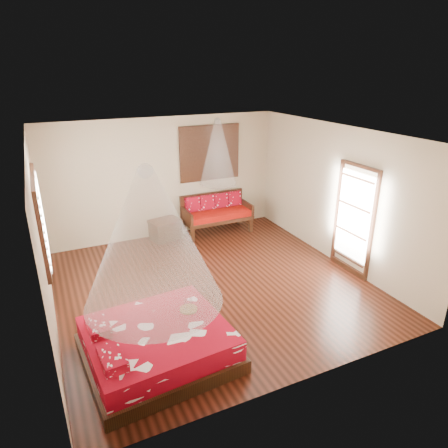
{
  "coord_description": "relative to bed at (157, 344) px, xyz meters",
  "views": [
    {
      "loc": [
        -2.59,
        -6.03,
        3.82
      ],
      "look_at": [
        0.28,
        0.1,
        1.15
      ],
      "focal_mm": 32.0,
      "sensor_mm": 36.0,
      "label": 1
    }
  ],
  "objects": [
    {
      "name": "glazed_door",
      "position": [
        4.23,
        0.95,
        0.82
      ],
      "size": [
        0.08,
        1.02,
        2.16
      ],
      "color": "black",
      "rests_on": "floor"
    },
    {
      "name": "mosquito_net_main",
      "position": [
        0.02,
        0.0,
        1.6
      ],
      "size": [
        1.8,
        1.8,
        1.8
      ],
      "primitive_type": "cone",
      "color": "white",
      "rests_on": "ceiling"
    },
    {
      "name": "window_left",
      "position": [
        -1.19,
        1.75,
        1.45
      ],
      "size": [
        0.1,
        1.74,
        1.34
      ],
      "color": "black",
      "rests_on": "wall_left"
    },
    {
      "name": "wine_tray",
      "position": [
        0.56,
        0.24,
        0.31
      ],
      "size": [
        0.26,
        0.26,
        0.21
      ],
      "rotation": [
        0.0,
        0.0,
        -0.08
      ],
      "color": "brown",
      "rests_on": "bed"
    },
    {
      "name": "storage_chest",
      "position": [
        1.37,
        4.0,
        -0.01
      ],
      "size": [
        0.79,
        0.65,
        0.48
      ],
      "rotation": [
        0.0,
        0.0,
        0.23
      ],
      "color": "black",
      "rests_on": "floor"
    },
    {
      "name": "mosquito_net_daybed",
      "position": [
        2.65,
        3.8,
        1.75
      ],
      "size": [
        0.86,
        0.86,
        1.5
      ],
      "primitive_type": "cone",
      "color": "white",
      "rests_on": "ceiling"
    },
    {
      "name": "room",
      "position": [
        1.52,
        1.55,
        1.15
      ],
      "size": [
        5.54,
        5.54,
        2.84
      ],
      "color": "black",
      "rests_on": "ground"
    },
    {
      "name": "shutter_panel",
      "position": [
        2.65,
        4.27,
        1.65
      ],
      "size": [
        1.52,
        0.06,
        1.32
      ],
      "color": "black",
      "rests_on": "wall_back"
    },
    {
      "name": "daybed",
      "position": [
        2.65,
        3.93,
        0.27
      ],
      "size": [
        1.66,
        0.74,
        0.94
      ],
      "color": "black",
      "rests_on": "floor"
    },
    {
      "name": "bed",
      "position": [
        0.0,
        0.0,
        0.0
      ],
      "size": [
        2.07,
        1.9,
        0.63
      ],
      "rotation": [
        0.0,
        0.0,
        0.08
      ],
      "color": "black",
      "rests_on": "floor"
    }
  ]
}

